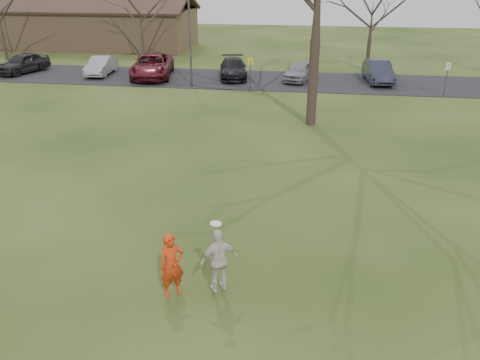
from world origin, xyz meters
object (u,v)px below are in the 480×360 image
at_px(player_defender, 172,265).
at_px(car_5, 378,72).
at_px(car_3, 233,68).
at_px(building, 88,26).
at_px(car_1, 101,66).
at_px(car_2, 152,66).
at_px(car_0, 23,63).
at_px(lamp_post, 189,24).
at_px(catching_play, 219,260).
at_px(car_4, 300,71).

distance_m(player_defender, car_5, 26.33).
relative_size(car_3, building, 0.22).
height_order(car_1, car_3, car_3).
distance_m(player_defender, car_2, 25.99).
bearing_deg(car_0, car_3, 19.07).
bearing_deg(car_1, lamp_post, -23.27).
bearing_deg(car_5, car_3, 174.87).
height_order(car_2, lamp_post, lamp_post).
distance_m(car_3, building, 20.65).
bearing_deg(player_defender, lamp_post, 67.30).
xyz_separation_m(car_1, lamp_post, (7.39, -2.59, 3.27)).
relative_size(car_5, lamp_post, 0.70).
distance_m(catching_play, building, 42.64).
bearing_deg(car_3, car_2, 175.74).
xyz_separation_m(player_defender, catching_play, (1.12, 0.18, 0.13)).
distance_m(car_2, car_4, 10.52).
distance_m(player_defender, lamp_post, 23.05).
relative_size(car_3, catching_play, 2.41).
bearing_deg(building, car_5, -25.46).
height_order(car_0, car_5, car_0).
height_order(player_defender, lamp_post, lamp_post).
distance_m(car_0, car_2, 9.99).
distance_m(car_0, car_4, 20.51).
height_order(car_5, catching_play, catching_play).
height_order(car_5, building, building).
bearing_deg(lamp_post, catching_play, -74.75).
bearing_deg(building, car_2, -51.28).
xyz_separation_m(car_0, car_4, (20.50, 0.36, -0.07)).
distance_m(car_3, car_4, 4.75).
distance_m(car_4, catching_play, 24.86).
bearing_deg(lamp_post, car_5, 13.40).
height_order(car_4, catching_play, catching_play).
bearing_deg(car_2, building, 118.47).
height_order(player_defender, car_3, player_defender).
distance_m(car_4, lamp_post, 8.26).
distance_m(car_3, catching_play, 25.33).
height_order(car_2, car_5, car_2).
bearing_deg(lamp_post, car_1, 160.66).
distance_m(car_2, car_3, 5.80).
relative_size(car_2, car_5, 1.32).
xyz_separation_m(car_0, building, (-0.58, 13.15, 1.17)).
distance_m(car_1, lamp_post, 8.49).
bearing_deg(car_5, building, 149.33).
distance_m(car_0, catching_play, 31.26).
distance_m(car_2, lamp_post, 5.19).
bearing_deg(catching_play, car_3, 98.39).
bearing_deg(car_4, lamp_post, -142.66).
relative_size(car_0, car_3, 0.93).
bearing_deg(car_3, car_4, -13.09).
xyz_separation_m(car_0, catching_play, (19.45, -24.48, 0.20)).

